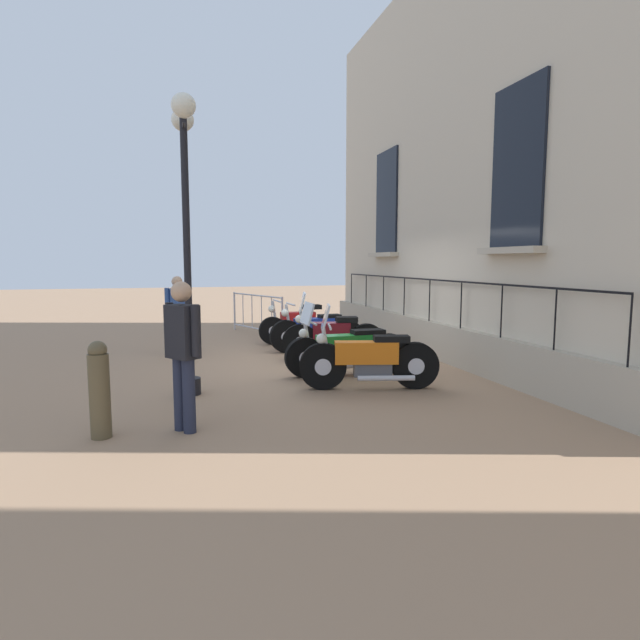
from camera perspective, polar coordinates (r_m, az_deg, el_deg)
ground_plane at (r=9.79m, az=0.53°, el=-4.64°), size 60.00×60.00×0.00m
building_facade at (r=10.80m, az=14.40°, el=16.52°), size 0.82×11.19×7.83m
motorcycle_red at (r=11.93m, az=-2.29°, el=-0.54°), size 1.94×0.68×1.02m
motorcycle_blue at (r=10.87m, az=-0.45°, el=-1.25°), size 2.02×0.64×1.03m
motorcycle_maroon at (r=9.83m, az=1.39°, el=-1.93°), size 1.97×0.77×1.31m
motorcycle_green at (r=8.62m, az=3.08°, el=-3.32°), size 2.18×0.67×1.23m
motorcycle_orange at (r=7.68m, az=5.36°, el=-4.46°), size 2.05×0.74×1.27m
lamppost at (r=7.46m, az=-14.69°, el=12.39°), size 0.32×1.02×4.04m
crowd_barrier at (r=13.45m, az=-7.04°, el=0.80°), size 0.94×2.31×1.05m
bollard at (r=6.02m, az=-23.29°, el=-7.09°), size 0.22×0.22×1.06m
pedestrian_standing at (r=5.86m, az=-14.97°, el=-2.99°), size 0.39×0.44×1.68m
pedestrian_walking at (r=10.81m, az=-15.49°, el=0.99°), size 0.50×0.34×1.60m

